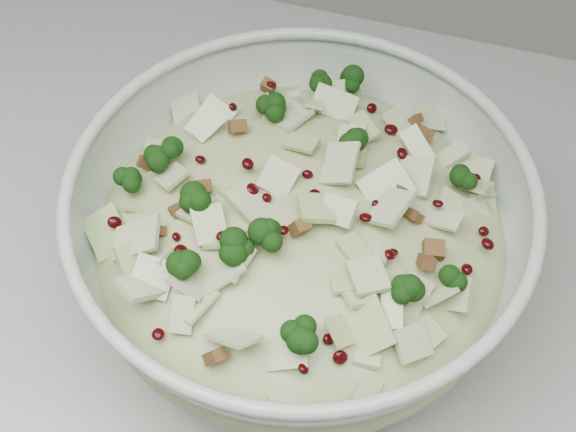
% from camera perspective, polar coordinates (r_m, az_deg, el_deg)
% --- Properties ---
extents(counter, '(3.60, 0.60, 0.90)m').
position_cam_1_polar(counter, '(1.18, -6.74, -10.38)').
color(counter, '#ADADA8').
rests_on(counter, floor).
extents(mixing_bowl, '(0.46, 0.46, 0.14)m').
position_cam_1_polar(mixing_bowl, '(0.65, 0.87, -1.67)').
color(mixing_bowl, '#ACBDAE').
rests_on(mixing_bowl, counter).
extents(salad, '(0.39, 0.39, 0.15)m').
position_cam_1_polar(salad, '(0.63, 0.90, -0.44)').
color(salad, '#A5B37A').
rests_on(salad, mixing_bowl).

